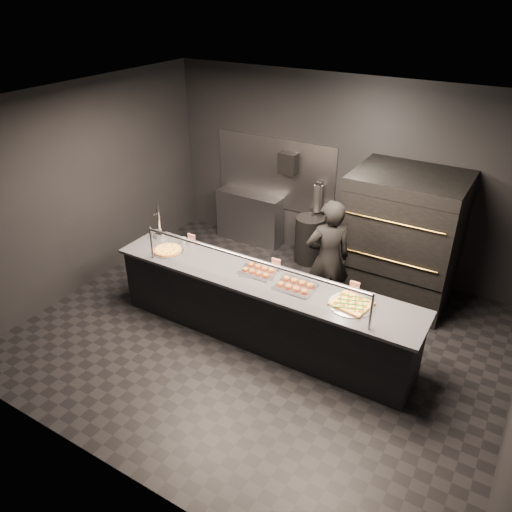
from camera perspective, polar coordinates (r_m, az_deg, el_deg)
name	(u,v)px	position (r m, az deg, el deg)	size (l,w,h in m)	color
room	(262,235)	(5.97, 0.72, 2.47)	(6.04, 6.00, 3.00)	black
service_counter	(261,308)	(6.46, 0.62, -5.95)	(4.10, 0.78, 1.37)	black
pizza_oven	(402,237)	(7.37, 16.37, 2.05)	(1.50, 1.23, 1.91)	black
prep_shelf	(250,217)	(8.91, -0.71, 4.46)	(1.20, 0.35, 0.90)	#99999E
towel_dispenser	(288,163)	(8.24, 3.72, 10.53)	(0.30, 0.20, 0.35)	black
fire_extinguisher	(318,198)	(8.20, 7.07, 6.61)	(0.14, 0.14, 0.51)	#B2B2B7
beer_tap	(160,228)	(7.22, -10.95, 3.18)	(0.14, 0.21, 0.55)	silver
round_pizza	(168,250)	(6.91, -10.05, 0.67)	(0.44, 0.44, 0.03)	silver
slider_tray_a	(258,271)	(6.31, 0.28, -1.68)	(0.50, 0.42, 0.07)	silver
slider_tray_b	(295,286)	(6.02, 4.51, -3.39)	(0.49, 0.38, 0.07)	silver
square_pizza	(351,304)	(5.81, 10.85, -5.39)	(0.53, 0.53, 0.05)	silver
condiment_jar	(185,241)	(7.04, -8.07, 1.68)	(0.14, 0.05, 0.09)	silver
tent_cards	(269,262)	(6.40, 1.55, -0.69)	(2.53, 0.04, 0.15)	white
trash_bin	(309,239)	(8.30, 6.11, 1.89)	(0.47, 0.47, 0.79)	black
worker	(328,259)	(6.80, 8.20, -0.38)	(0.63, 0.41, 1.72)	black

